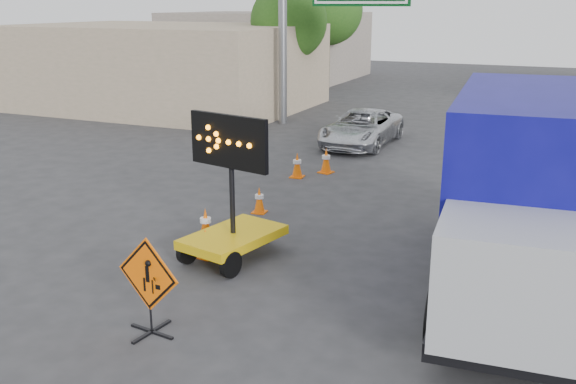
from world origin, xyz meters
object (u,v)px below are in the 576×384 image
Objects in this scene: pickup_truck at (362,128)px; arrow_board at (233,228)px; construction_sign at (149,284)px; box_truck at (519,204)px.

arrow_board is at bearing -84.30° from pickup_truck.
construction_sign is at bearing -84.23° from pickup_truck.
pickup_truck is (-1.29, 14.78, -0.21)m from construction_sign.
arrow_board is at bearing 102.47° from construction_sign.
box_truck is at bearing -58.55° from pickup_truck.
arrow_board is 0.65× the size of pickup_truck.
construction_sign is 0.21× the size of box_truck.
construction_sign reaches higher than pickup_truck.
construction_sign is at bearing -145.51° from box_truck.
box_truck is at bearing 21.92° from arrow_board.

